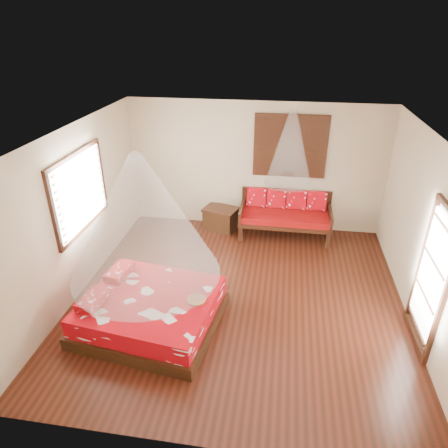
# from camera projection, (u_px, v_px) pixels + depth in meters

# --- Properties ---
(room) EXTENTS (5.54, 5.54, 2.84)m
(room) POSITION_uv_depth(u_px,v_px,m) (240.00, 225.00, 6.23)
(room) COLOR black
(room) RESTS_ON ground
(bed) EXTENTS (2.23, 2.07, 0.63)m
(bed) POSITION_uv_depth(u_px,v_px,m) (150.00, 310.00, 6.17)
(bed) COLOR black
(bed) RESTS_ON floor
(daybed) EXTENTS (1.95, 0.87, 0.98)m
(daybed) POSITION_uv_depth(u_px,v_px,m) (285.00, 213.00, 8.63)
(daybed) COLOR black
(daybed) RESTS_ON floor
(storage_chest) EXTENTS (0.85, 0.72, 0.50)m
(storage_chest) POSITION_uv_depth(u_px,v_px,m) (221.00, 218.00, 9.00)
(storage_chest) COLOR black
(storage_chest) RESTS_ON floor
(shutter_panel) EXTENTS (1.52, 0.06, 1.32)m
(shutter_panel) POSITION_uv_depth(u_px,v_px,m) (290.00, 146.00, 8.28)
(shutter_panel) COLOR black
(shutter_panel) RESTS_ON wall_back
(window_left) EXTENTS (0.10, 1.74, 1.34)m
(window_left) POSITION_uv_depth(u_px,v_px,m) (80.00, 192.00, 6.63)
(window_left) COLOR black
(window_left) RESTS_ON wall_left
(glazed_door) EXTENTS (0.08, 1.02, 2.16)m
(glazed_door) POSITION_uv_depth(u_px,v_px,m) (431.00, 280.00, 5.48)
(glazed_door) COLOR black
(glazed_door) RESTS_ON floor
(wine_tray) EXTENTS (0.30, 0.30, 0.23)m
(wine_tray) POSITION_uv_depth(u_px,v_px,m) (196.00, 297.00, 5.96)
(wine_tray) COLOR brown
(wine_tray) RESTS_ON bed
(mosquito_net_main) EXTENTS (2.15, 2.15, 1.80)m
(mosquito_net_main) POSITION_uv_depth(u_px,v_px,m) (141.00, 218.00, 5.43)
(mosquito_net_main) COLOR white
(mosquito_net_main) RESTS_ON ceiling
(mosquito_net_daybed) EXTENTS (0.94, 0.94, 1.50)m
(mosquito_net_daybed) POSITION_uv_depth(u_px,v_px,m) (290.00, 148.00, 7.82)
(mosquito_net_daybed) COLOR white
(mosquito_net_daybed) RESTS_ON ceiling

